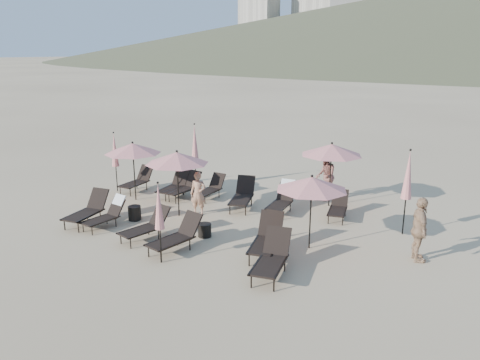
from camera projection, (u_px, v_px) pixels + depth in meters
The scene contains 28 objects.
ground at pixel (199, 246), 13.71m from camera, with size 800.00×800.00×0.00m, color #D6BA8C.
hotel_skyline at pixel (329, 19), 278.79m from camera, with size 109.00×82.00×55.00m.
lounger_0 at pixel (88, 209), 15.48m from camera, with size 0.91×1.83×1.01m.
lounger_1 at pixel (107, 213), 15.16m from camera, with size 0.73×1.58×0.95m.
lounger_2 at pixel (146, 226), 14.15m from camera, with size 0.97×1.71×0.93m.
lounger_3 at pixel (176, 236), 13.31m from camera, with size 0.97×1.81×0.98m.
lounger_4 at pixel (267, 238), 13.06m from camera, with size 1.13×1.94×1.05m.
lounger_5 at pixel (272, 257), 11.87m from camera, with size 1.03×1.90×1.03m.
lounger_6 at pixel (137, 180), 19.10m from camera, with size 0.68×1.65×0.94m.
lounger_7 at pixel (184, 187), 18.18m from camera, with size 0.78×1.70×0.95m.
lounger_8 at pixel (211, 188), 18.13m from camera, with size 0.62×1.53×0.87m.
lounger_9 at pixel (243, 195), 17.02m from camera, with size 1.20×1.91×1.03m.
lounger_10 at pixel (282, 198), 16.57m from camera, with size 0.77×1.72×1.04m.
lounger_11 at pixel (338, 207), 15.97m from camera, with size 0.86×1.57×0.85m.
lounger_12 at pixel (174, 185), 18.39m from camera, with size 0.77×1.69×0.95m.
umbrella_open_0 at pixel (133, 148), 17.49m from camera, with size 2.12×2.12×2.28m.
umbrella_open_1 at pixel (177, 158), 15.73m from camera, with size 2.17×2.17×2.33m.
umbrella_open_2 at pixel (312, 183), 13.09m from camera, with size 2.06×2.06×2.21m.
umbrella_open_3 at pixel (332, 150), 16.75m from camera, with size 2.23×2.23×2.40m.
umbrella_closed_0 at pixel (159, 207), 12.26m from camera, with size 0.27×0.27×2.28m.
umbrella_closed_1 at pixel (408, 176), 14.13m from camera, with size 0.32×0.32×2.73m.
umbrella_closed_2 at pixel (115, 150), 18.69m from camera, with size 0.29×0.29×2.45m.
umbrella_closed_3 at pixel (195, 143), 19.16m from camera, with size 0.32×0.32×2.72m.
side_table_0 at pixel (135, 213), 15.82m from camera, with size 0.43×0.43×0.49m, color black.
side_table_1 at pixel (205, 230), 14.40m from camera, with size 0.42×0.42×0.41m, color black.
beachgoer_a at pixel (198, 194), 16.21m from camera, with size 0.56×0.36×1.52m, color tan.
beachgoer_b at pixel (325, 176), 17.83m from camera, with size 0.91×0.71×1.86m, color #8B5347.
beachgoer_c at pixel (420, 230), 12.56m from camera, with size 1.06×0.44×1.81m, color tan.
Camera 1 is at (7.38, -10.40, 5.53)m, focal length 35.00 mm.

